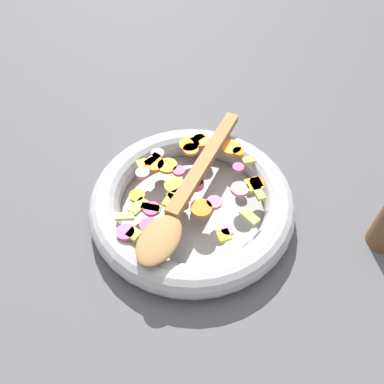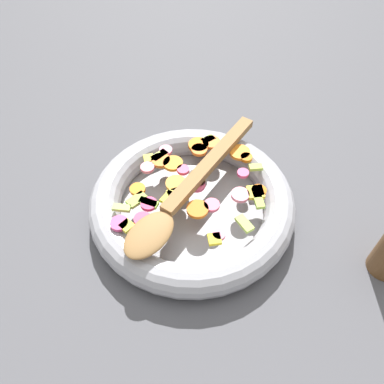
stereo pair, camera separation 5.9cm
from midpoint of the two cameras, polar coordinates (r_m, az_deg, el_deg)
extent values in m
plane|color=#4C4C51|center=(0.63, 2.68, -3.06)|extent=(4.00, 4.00, 0.00)
cylinder|color=gray|center=(0.63, 2.70, -2.74)|extent=(0.28, 0.28, 0.01)
torus|color=#9E9EA5|center=(0.61, 2.77, -1.66)|extent=(0.33, 0.33, 0.05)
cylinder|color=orange|center=(0.65, 3.72, 6.27)|extent=(0.03, 0.03, 0.01)
cylinder|color=orange|center=(0.59, -5.49, 0.24)|extent=(0.03, 0.03, 0.01)
cylinder|color=orange|center=(0.63, -0.23, 4.22)|extent=(0.04, 0.04, 0.01)
cylinder|color=orange|center=(0.57, 3.83, -2.81)|extent=(0.04, 0.04, 0.01)
cylinder|color=orange|center=(0.60, 4.16, 1.20)|extent=(0.03, 0.03, 0.01)
cylinder|color=orange|center=(0.66, 9.88, 5.82)|extent=(0.04, 0.04, 0.01)
cylinder|color=orange|center=(0.60, 12.91, 0.00)|extent=(0.03, 0.03, 0.01)
cylinder|color=orange|center=(0.65, 10.89, 5.02)|extent=(0.03, 0.03, 0.01)
cylinder|color=orange|center=(0.60, 0.58, 1.38)|extent=(0.04, 0.04, 0.01)
cylinder|color=orange|center=(0.66, 3.57, 7.01)|extent=(0.05, 0.05, 0.01)
cylinder|color=orange|center=(0.63, -2.14, 4.68)|extent=(0.05, 0.05, 0.01)
cylinder|color=orange|center=(0.67, 5.50, 7.39)|extent=(0.04, 0.04, 0.01)
cube|color=#AED054|center=(0.56, 11.01, -4.94)|extent=(0.03, 0.03, 0.01)
cube|color=#B6D94D|center=(0.64, 12.32, 3.56)|extent=(0.03, 0.02, 0.01)
cube|color=#A0C548|center=(0.59, 12.94, -1.43)|extent=(0.03, 0.03, 0.01)
cube|color=#BBDC5F|center=(0.57, -7.80, -2.59)|extent=(0.03, 0.02, 0.01)
cube|color=#A1C73B|center=(0.67, 5.00, 7.78)|extent=(0.02, 0.03, 0.01)
cube|color=#96CC49|center=(0.58, -3.75, -1.84)|extent=(0.03, 0.02, 0.01)
cube|color=#BBD457|center=(0.64, -2.35, 5.37)|extent=(0.02, 0.03, 0.01)
cube|color=#9ABB48|center=(0.58, -5.54, -1.37)|extent=(0.03, 0.04, 0.01)
cylinder|color=#C6395E|center=(0.56, -4.53, -4.41)|extent=(0.03, 0.03, 0.01)
cylinder|color=pink|center=(0.62, -4.12, 3.57)|extent=(0.03, 0.03, 0.01)
cylinder|color=pink|center=(0.59, 10.21, -0.60)|extent=(0.03, 0.03, 0.01)
cylinder|color=#E44783|center=(0.56, -8.07, -4.95)|extent=(0.03, 0.03, 0.01)
cylinder|color=#DC6F84|center=(0.54, 7.27, -6.66)|extent=(0.02, 0.02, 0.01)
cylinder|color=pink|center=(0.65, -1.43, 6.20)|extent=(0.03, 0.03, 0.01)
cylinder|color=#E45672|center=(0.57, 5.99, -2.18)|extent=(0.03, 0.03, 0.01)
cylinder|color=#DB5075|center=(0.60, 3.64, 0.89)|extent=(0.03, 0.03, 0.01)
cylinder|color=#D64170|center=(0.62, 10.48, 2.68)|extent=(0.02, 0.02, 0.01)
cylinder|color=#CF3A5C|center=(0.62, 1.37, 3.24)|extent=(0.03, 0.03, 0.01)
cylinder|color=#D43160|center=(0.57, -3.69, -2.01)|extent=(0.04, 0.04, 0.01)
cube|color=gold|center=(0.58, 0.64, -0.68)|extent=(0.04, 0.04, 0.01)
cube|color=gold|center=(0.60, 12.44, -0.21)|extent=(0.04, 0.04, 0.01)
cube|color=yellow|center=(0.64, -3.97, 4.95)|extent=(0.02, 0.02, 0.01)
cube|color=gold|center=(0.54, 6.59, -7.36)|extent=(0.03, 0.03, 0.01)
cube|color=yellow|center=(0.58, -0.38, -1.27)|extent=(0.03, 0.03, 0.01)
cube|color=yellow|center=(0.55, -6.92, -5.35)|extent=(0.02, 0.02, 0.01)
cube|color=olive|center=(0.62, 6.00, 4.28)|extent=(0.04, 0.25, 0.01)
ellipsoid|color=olive|center=(0.53, -3.37, -6.70)|extent=(0.06, 0.09, 0.01)
camera|label=1|loc=(0.03, -87.13, 3.44)|focal=35.00mm
camera|label=2|loc=(0.03, 92.87, -3.44)|focal=35.00mm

